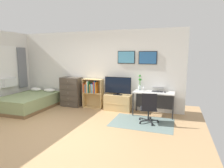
# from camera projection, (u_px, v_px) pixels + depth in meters

# --- Properties ---
(ground_plane) EXTENTS (7.20, 7.20, 0.00)m
(ground_plane) POSITION_uv_depth(u_px,v_px,m) (57.00, 130.00, 4.71)
(ground_plane) COLOR tan
(wall_back_with_posters) EXTENTS (6.12, 0.09, 2.70)m
(wall_back_with_posters) POSITION_uv_depth(u_px,v_px,m) (96.00, 69.00, 6.76)
(wall_back_with_posters) COLOR silver
(wall_back_with_posters) RESTS_ON ground_plane
(area_rug) EXTENTS (1.70, 1.20, 0.01)m
(area_rug) POSITION_uv_depth(u_px,v_px,m) (142.00, 122.00, 5.27)
(area_rug) COLOR slate
(area_rug) RESTS_ON ground_plane
(bed) EXTENTS (1.48, 2.06, 0.61)m
(bed) POSITION_uv_depth(u_px,v_px,m) (29.00, 102.00, 6.63)
(bed) COLOR brown
(bed) RESTS_ON ground_plane
(dresser) EXTENTS (0.74, 0.46, 1.06)m
(dresser) POSITION_uv_depth(u_px,v_px,m) (71.00, 92.00, 6.92)
(dresser) COLOR #4C4238
(dresser) RESTS_ON ground_plane
(bookshelf) EXTENTS (0.72, 0.30, 1.03)m
(bookshelf) POSITION_uv_depth(u_px,v_px,m) (92.00, 90.00, 6.70)
(bookshelf) COLOR tan
(bookshelf) RESTS_ON ground_plane
(tv_stand) EXTENTS (0.91, 0.41, 0.54)m
(tv_stand) POSITION_uv_depth(u_px,v_px,m) (118.00, 103.00, 6.39)
(tv_stand) COLOR tan
(tv_stand) RESTS_ON ground_plane
(television) EXTENTS (0.91, 0.16, 0.60)m
(television) POSITION_uv_depth(u_px,v_px,m) (118.00, 86.00, 6.28)
(television) COLOR black
(television) RESTS_ON tv_stand
(desk) EXTENTS (1.24, 0.60, 0.74)m
(desk) POSITION_uv_depth(u_px,v_px,m) (154.00, 96.00, 5.93)
(desk) COLOR silver
(desk) RESTS_ON ground_plane
(office_chair) EXTENTS (0.58, 0.57, 0.86)m
(office_chair) POSITION_uv_depth(u_px,v_px,m) (149.00, 107.00, 5.13)
(office_chair) COLOR #232326
(office_chair) RESTS_ON ground_plane
(laptop) EXTENTS (0.35, 0.38, 0.15)m
(laptop) POSITION_uv_depth(u_px,v_px,m) (158.00, 89.00, 5.89)
(laptop) COLOR #B7B7BC
(laptop) RESTS_ON desk
(computer_mouse) EXTENTS (0.06, 0.10, 0.03)m
(computer_mouse) POSITION_uv_depth(u_px,v_px,m) (165.00, 92.00, 5.73)
(computer_mouse) COLOR #262628
(computer_mouse) RESTS_ON desk
(bamboo_vase) EXTENTS (0.10, 0.10, 0.50)m
(bamboo_vase) POSITION_uv_depth(u_px,v_px,m) (140.00, 83.00, 6.12)
(bamboo_vase) COLOR silver
(bamboo_vase) RESTS_ON desk
(wine_glass) EXTENTS (0.07, 0.07, 0.18)m
(wine_glass) POSITION_uv_depth(u_px,v_px,m) (144.00, 87.00, 5.86)
(wine_glass) COLOR silver
(wine_glass) RESTS_ON desk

